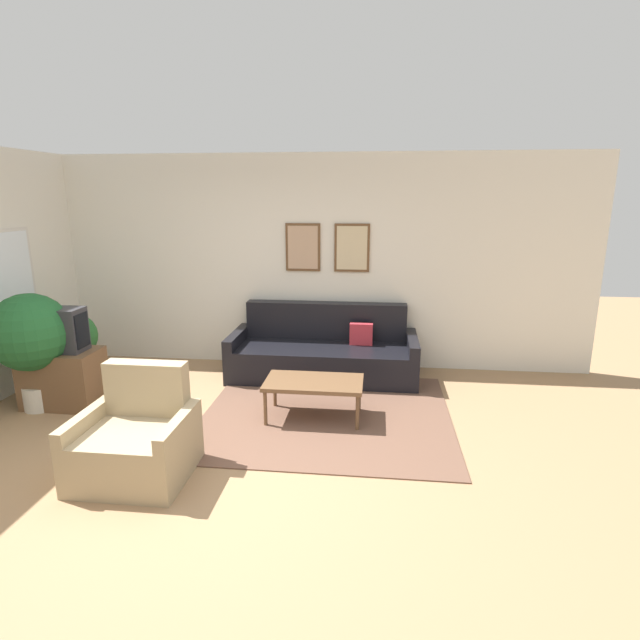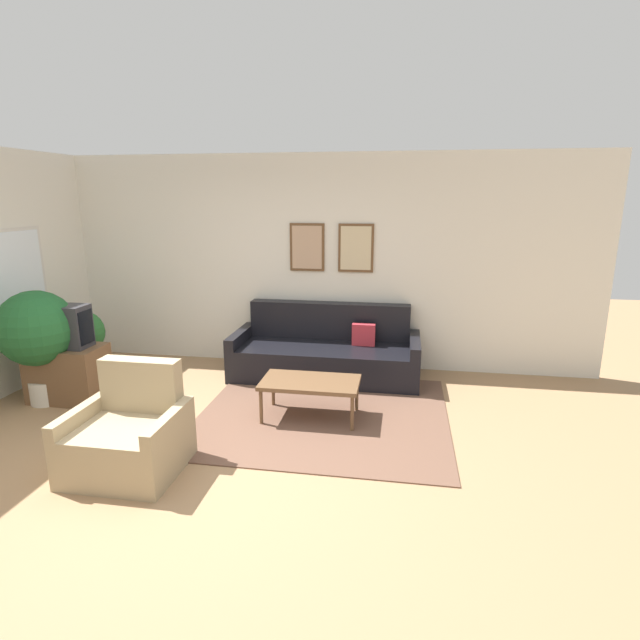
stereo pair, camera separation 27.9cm
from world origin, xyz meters
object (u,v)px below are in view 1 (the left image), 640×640
(couch, at_px, (324,353))
(armchair, at_px, (136,441))
(coffee_table, at_px, (314,384))
(tv, at_px, (57,330))
(potted_plant_tall, at_px, (31,335))

(couch, bearing_deg, armchair, -117.08)
(coffee_table, xyz_separation_m, tv, (-2.69, 0.03, 0.47))
(tv, xyz_separation_m, potted_plant_tall, (-0.21, -0.13, -0.03))
(coffee_table, relative_size, potted_plant_tall, 0.79)
(couch, relative_size, coffee_table, 2.34)
(coffee_table, height_order, tv, tv)
(couch, distance_m, coffee_table, 1.25)
(tv, bearing_deg, coffee_table, -0.67)
(couch, xyz_separation_m, armchair, (-1.24, -2.43, -0.01))
(coffee_table, bearing_deg, armchair, -137.13)
(coffee_table, relative_size, armchair, 1.13)
(tv, relative_size, potted_plant_tall, 0.45)
(couch, relative_size, potted_plant_tall, 1.84)
(couch, distance_m, potted_plant_tall, 3.21)
(potted_plant_tall, bearing_deg, armchair, -33.94)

